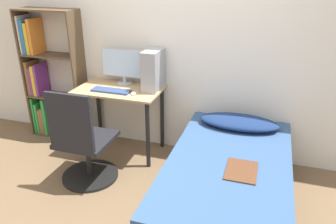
{
  "coord_description": "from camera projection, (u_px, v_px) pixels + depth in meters",
  "views": [
    {
      "loc": [
        0.98,
        -1.91,
        1.93
      ],
      "look_at": [
        0.15,
        0.67,
        0.75
      ],
      "focal_mm": 35.0,
      "sensor_mm": 36.0,
      "label": 1
    }
  ],
  "objects": [
    {
      "name": "mouse",
      "position": [
        134.0,
        93.0,
        3.35
      ],
      "size": [
        0.06,
        0.09,
        0.02
      ],
      "color": "silver",
      "rests_on": "desk"
    },
    {
      "name": "wall_back",
      "position": [
        175.0,
        40.0,
        3.43
      ],
      "size": [
        8.0,
        0.05,
        2.5
      ],
      "color": "silver",
      "rests_on": "ground_plane"
    },
    {
      "name": "office_chair",
      "position": [
        84.0,
        148.0,
        3.13
      ],
      "size": [
        0.56,
        0.56,
        0.98
      ],
      "color": "black",
      "rests_on": "ground_plane"
    },
    {
      "name": "keyboard",
      "position": [
        111.0,
        91.0,
        3.42
      ],
      "size": [
        0.41,
        0.13,
        0.02
      ],
      "color": "#33477A",
      "rests_on": "desk"
    },
    {
      "name": "monitor",
      "position": [
        124.0,
        65.0,
        3.59
      ],
      "size": [
        0.52,
        0.17,
        0.38
      ],
      "color": "#B7B7BC",
      "rests_on": "desk"
    },
    {
      "name": "pc_tower",
      "position": [
        153.0,
        70.0,
        3.42
      ],
      "size": [
        0.16,
        0.32,
        0.42
      ],
      "color": "#99999E",
      "rests_on": "desk"
    },
    {
      "name": "magazine",
      "position": [
        241.0,
        171.0,
        2.56
      ],
      "size": [
        0.24,
        0.32,
        0.01
      ],
      "color": "#56331E",
      "rests_on": "bed"
    },
    {
      "name": "bed",
      "position": [
        227.0,
        185.0,
        2.81
      ],
      "size": [
        1.03,
        1.84,
        0.48
      ],
      "color": "#4C3D2D",
      "rests_on": "ground_plane"
    },
    {
      "name": "bookshelf",
      "position": [
        45.0,
        78.0,
        3.94
      ],
      "size": [
        0.71,
        0.27,
        1.54
      ],
      "color": "brown",
      "rests_on": "ground_plane"
    },
    {
      "name": "ground_plane",
      "position": [
        126.0,
        224.0,
        2.71
      ],
      "size": [
        14.0,
        14.0,
        0.0
      ],
      "primitive_type": "plane",
      "color": "brown"
    },
    {
      "name": "pillow",
      "position": [
        239.0,
        122.0,
        3.26
      ],
      "size": [
        0.78,
        0.36,
        0.11
      ],
      "color": "navy",
      "rests_on": "bed"
    },
    {
      "name": "desk",
      "position": [
        120.0,
        101.0,
        3.57
      ],
      "size": [
        0.91,
        0.56,
        0.76
      ],
      "color": "tan",
      "rests_on": "ground_plane"
    }
  ]
}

